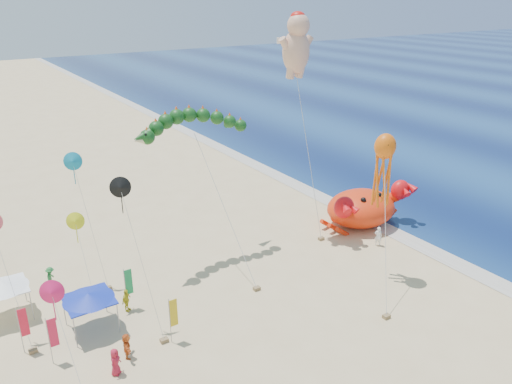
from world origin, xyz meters
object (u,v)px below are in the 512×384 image
canopy_blue (88,297)px  octopus_kite (383,165)px  dragon_kite (192,128)px  cherub_kite (297,44)px  canopy_white (3,285)px  crab_inflatable (362,207)px

canopy_blue → octopus_kite: bearing=-13.2°
dragon_kite → octopus_kite: (10.16, -10.40, -1.98)m
cherub_kite → octopus_kite: size_ratio=1.71×
canopy_blue → canopy_white: (-4.36, 4.46, -0.00)m
octopus_kite → canopy_white: size_ratio=3.55×
octopus_kite → canopy_blue: 22.24m
crab_inflatable → dragon_kite: 18.33m
canopy_blue → crab_inflatable: bearing=4.4°
dragon_kite → canopy_white: dragon_kite is taller
dragon_kite → canopy_white: bearing=-175.9°
canopy_blue → canopy_white: size_ratio=1.03×
crab_inflatable → canopy_white: bearing=175.4°
dragon_kite → canopy_white: 17.16m
cherub_kite → canopy_blue: 25.23m
cherub_kite → octopus_kite: (0.53, -10.03, -7.78)m
canopy_white → octopus_kite: bearing=-20.4°
crab_inflatable → cherub_kite: bearing=151.8°
octopus_kite → canopy_blue: octopus_kite is taller
octopus_kite → cherub_kite: bearing=93.0°
crab_inflatable → canopy_white: size_ratio=2.94×
dragon_kite → octopus_kite: dragon_kite is taller
dragon_kite → cherub_kite: bearing=-2.2°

